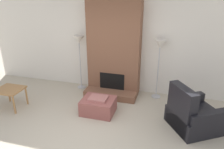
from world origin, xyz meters
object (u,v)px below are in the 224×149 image
floor_lamp_right (160,48)px  floor_lamp_left (79,43)px  ottoman (98,106)px  side_table (10,91)px  armchair (192,116)px

floor_lamp_right → floor_lamp_left: bearing=180.0°
ottoman → floor_lamp_right: size_ratio=0.48×
floor_lamp_left → floor_lamp_right: (2.23, 0.00, 0.02)m
side_table → floor_lamp_left: floor_lamp_left is taller
side_table → floor_lamp_left: bearing=52.1°
side_table → floor_lamp_right: bearing=24.4°
ottoman → floor_lamp_right: 2.13m
armchair → floor_lamp_right: (-0.85, 1.25, 1.10)m
armchair → floor_lamp_left: size_ratio=0.82×
floor_lamp_left → armchair: bearing=-22.1°
floor_lamp_left → floor_lamp_right: bearing=0.0°
armchair → side_table: (-4.31, -0.31, 0.15)m
ottoman → armchair: size_ratio=0.59×
side_table → floor_lamp_right: floor_lamp_right is taller
armchair → floor_lamp_right: 1.87m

